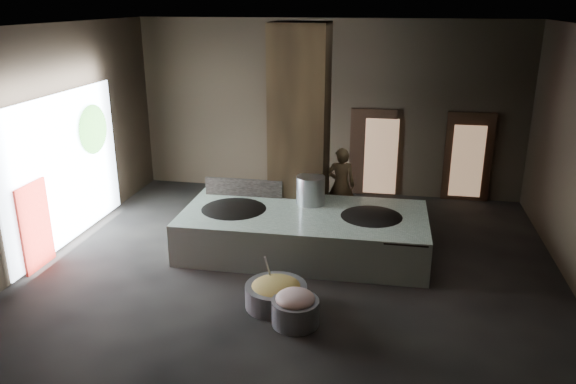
% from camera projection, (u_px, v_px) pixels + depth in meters
% --- Properties ---
extents(floor, '(10.00, 9.00, 0.10)m').
position_uv_depth(floor, '(298.00, 265.00, 11.10)').
color(floor, black).
rests_on(floor, ground).
extents(ceiling, '(10.00, 9.00, 0.10)m').
position_uv_depth(ceiling, '(299.00, 23.00, 9.61)').
color(ceiling, black).
rests_on(ceiling, back_wall).
extents(back_wall, '(10.00, 0.10, 4.50)m').
position_uv_depth(back_wall, '(328.00, 108.00, 14.58)').
color(back_wall, black).
rests_on(back_wall, ground).
extents(front_wall, '(10.00, 0.10, 4.50)m').
position_uv_depth(front_wall, '(228.00, 258.00, 6.13)').
color(front_wall, black).
rests_on(front_wall, ground).
extents(left_wall, '(0.10, 9.00, 4.50)m').
position_uv_depth(left_wall, '(51.00, 140.00, 11.25)').
color(left_wall, black).
rests_on(left_wall, ground).
extents(pillar, '(1.20, 1.20, 4.50)m').
position_uv_depth(pillar, '(300.00, 130.00, 12.17)').
color(pillar, black).
rests_on(pillar, ground).
extents(hearth_platform, '(4.95, 2.42, 0.86)m').
position_uv_depth(hearth_platform, '(304.00, 232.00, 11.45)').
color(hearth_platform, silver).
rests_on(hearth_platform, ground).
extents(platform_cap, '(4.81, 2.31, 0.03)m').
position_uv_depth(platform_cap, '(304.00, 214.00, 11.33)').
color(platform_cap, black).
rests_on(platform_cap, hearth_platform).
extents(wok_left, '(1.55, 1.55, 0.43)m').
position_uv_depth(wok_left, '(234.00, 213.00, 11.56)').
color(wok_left, black).
rests_on(wok_left, hearth_platform).
extents(wok_left_rim, '(1.58, 1.58, 0.05)m').
position_uv_depth(wok_left_rim, '(234.00, 210.00, 11.53)').
color(wok_left_rim, black).
rests_on(wok_left_rim, hearth_platform).
extents(wok_right, '(1.44, 1.44, 0.41)m').
position_uv_depth(wok_right, '(371.00, 221.00, 11.15)').
color(wok_right, black).
rests_on(wok_right, hearth_platform).
extents(wok_right_rim, '(1.48, 1.48, 0.05)m').
position_uv_depth(wok_right_rim, '(371.00, 218.00, 11.13)').
color(wok_right_rim, black).
rests_on(wok_right_rim, hearth_platform).
extents(stock_pot, '(0.60, 0.60, 0.64)m').
position_uv_depth(stock_pot, '(311.00, 191.00, 11.73)').
color(stock_pot, '#A4A7AC').
rests_on(stock_pot, hearth_platform).
extents(splash_guard, '(1.71, 0.09, 0.43)m').
position_uv_depth(splash_guard, '(244.00, 188.00, 12.21)').
color(splash_guard, black).
rests_on(splash_guard, hearth_platform).
extents(cook, '(0.66, 0.43, 1.77)m').
position_uv_depth(cook, '(341.00, 185.00, 12.90)').
color(cook, olive).
rests_on(cook, ground).
extents(veg_basin, '(1.31, 1.31, 0.39)m').
position_uv_depth(veg_basin, '(276.00, 295.00, 9.47)').
color(veg_basin, gray).
rests_on(veg_basin, ground).
extents(veg_fill, '(0.86, 0.86, 0.26)m').
position_uv_depth(veg_fill, '(276.00, 287.00, 9.42)').
color(veg_fill, '#88994A').
rests_on(veg_fill, veg_basin).
extents(ladle, '(0.09, 0.42, 0.74)m').
position_uv_depth(ladle, '(269.00, 272.00, 9.52)').
color(ladle, '#A4A7AC').
rests_on(ladle, veg_basin).
extents(meat_basin, '(0.83, 0.83, 0.42)m').
position_uv_depth(meat_basin, '(295.00, 312.00, 8.94)').
color(meat_basin, gray).
rests_on(meat_basin, ground).
extents(meat_fill, '(0.63, 0.63, 0.24)m').
position_uv_depth(meat_fill, '(295.00, 299.00, 8.86)').
color(meat_fill, '#AE6F68').
rests_on(meat_fill, meat_basin).
extents(doorway_near, '(1.18, 0.08, 2.38)m').
position_uv_depth(doorway_near, '(372.00, 154.00, 14.65)').
color(doorway_near, black).
rests_on(doorway_near, ground).
extents(doorway_near_glow, '(0.85, 0.04, 2.01)m').
position_uv_depth(doorway_near_glow, '(381.00, 157.00, 14.61)').
color(doorway_near_glow, '#8C6647').
rests_on(doorway_near_glow, ground).
extents(doorway_far, '(1.18, 0.08, 2.38)m').
position_uv_depth(doorway_far, '(468.00, 159.00, 14.23)').
color(doorway_far, black).
rests_on(doorway_far, ground).
extents(doorway_far_glow, '(0.78, 0.04, 1.85)m').
position_uv_depth(doorway_far_glow, '(467.00, 161.00, 14.17)').
color(doorway_far_glow, '#8C6647').
rests_on(doorway_far_glow, ground).
extents(left_opening, '(0.04, 4.20, 3.10)m').
position_uv_depth(left_opening, '(65.00, 169.00, 11.62)').
color(left_opening, white).
rests_on(left_opening, ground).
extents(pavilion_sliver, '(0.05, 0.90, 1.70)m').
position_uv_depth(pavilion_sliver, '(35.00, 226.00, 10.65)').
color(pavilion_sliver, maroon).
rests_on(pavilion_sliver, ground).
extents(tree_silhouette, '(0.28, 1.10, 1.10)m').
position_uv_depth(tree_silhouette, '(93.00, 129.00, 12.43)').
color(tree_silhouette, '#194714').
rests_on(tree_silhouette, left_opening).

